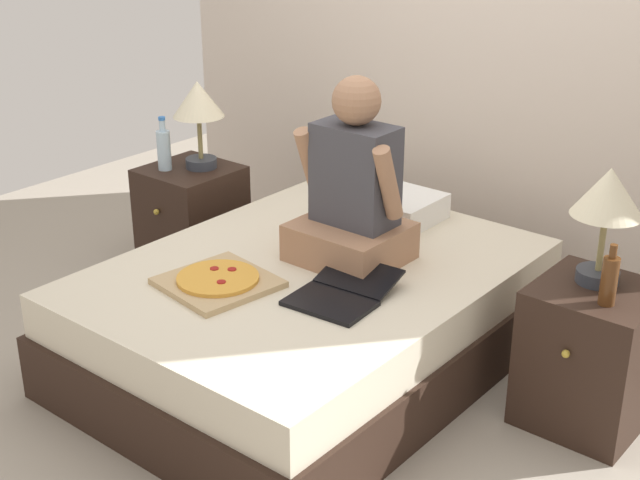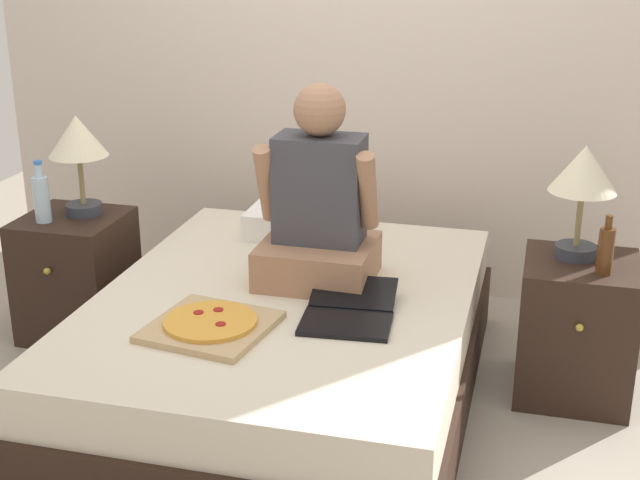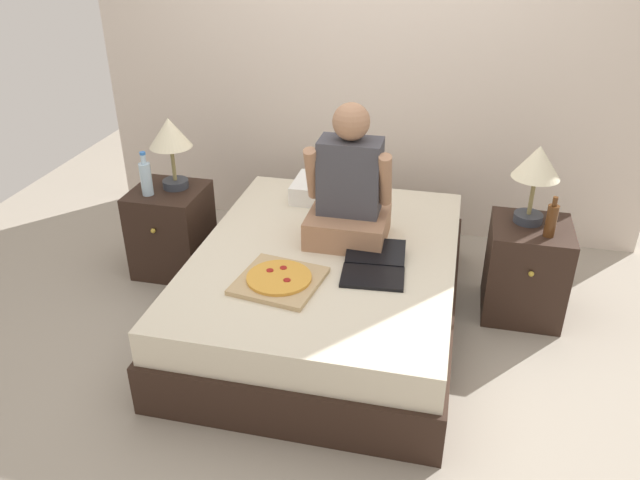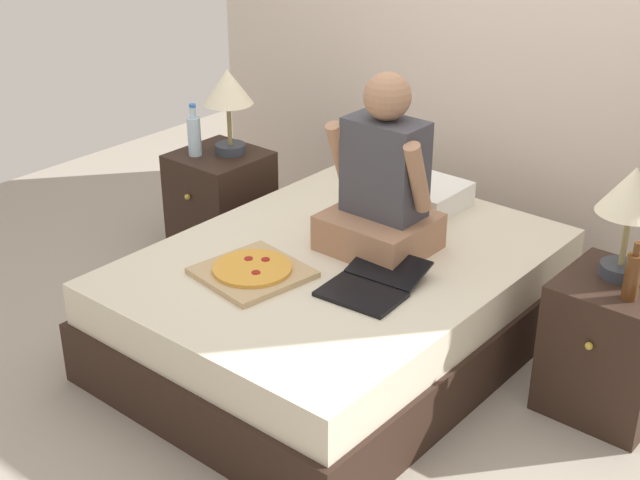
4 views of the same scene
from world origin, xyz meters
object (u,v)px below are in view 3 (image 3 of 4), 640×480
person_seated (349,192)px  pizza_box (279,280)px  nightstand_right (525,270)px  bed (326,287)px  beer_bottle (551,220)px  lamp_on_right_nightstand (537,168)px  laptop (374,268)px  water_bottle (146,178)px  nightstand_left (172,230)px  lamp_on_left_nightstand (170,138)px

person_seated → pizza_box: 0.66m
nightstand_right → pizza_box: size_ratio=1.24×
bed → beer_bottle: bearing=12.1°
bed → lamp_on_right_nightstand: (1.07, 0.40, 0.67)m
beer_bottle → pizza_box: bearing=-154.8°
pizza_box → bed: bearing=66.9°
beer_bottle → laptop: beer_bottle is taller
nightstand_right → beer_bottle: beer_bottle is taller
laptop → water_bottle: bearing=164.0°
water_bottle → lamp_on_right_nightstand: lamp_on_right_nightstand is taller
water_bottle → person_seated: 1.27m
nightstand_left → laptop: nightstand_left is taller
lamp_on_left_nightstand → person_seated: (1.15, -0.22, -0.14)m
water_bottle → laptop: water_bottle is taller
bed → nightstand_left: size_ratio=3.37×
nightstand_right → nightstand_left: bearing=180.0°
beer_bottle → pizza_box: beer_bottle is taller
bed → pizza_box: bearing=-113.1°
water_bottle → pizza_box: water_bottle is taller
bed → beer_bottle: size_ratio=8.29×
lamp_on_left_nightstand → beer_bottle: (2.23, -0.15, -0.23)m
lamp_on_left_nightstand → bed: bearing=-20.7°
nightstand_left → lamp_on_left_nightstand: lamp_on_left_nightstand is taller
nightstand_right → lamp_on_right_nightstand: size_ratio=1.26×
water_bottle → nightstand_right: size_ratio=0.49×
lamp_on_right_nightstand → beer_bottle: 0.29m
nightstand_left → water_bottle: 0.41m
beer_bottle → water_bottle: bearing=179.8°
laptop → lamp_on_left_nightstand: bearing=157.4°
water_bottle → person_seated: size_ratio=0.35×
person_seated → lamp_on_left_nightstand: bearing=169.0°
water_bottle → beer_bottle: water_bottle is taller
person_seated → beer_bottle: bearing=3.8°
bed → person_seated: size_ratio=2.44×
lamp_on_right_nightstand → lamp_on_left_nightstand: bearing=180.0°
bed → water_bottle: size_ratio=6.91×
laptop → person_seated: bearing=120.6°
laptop → pizza_box: bearing=-154.3°
lamp_on_left_nightstand → water_bottle: 0.28m
nightstand_right → person_seated: size_ratio=0.73×
nightstand_left → beer_bottle: size_ratio=2.46×
water_bottle → lamp_on_right_nightstand: (2.25, 0.14, 0.22)m
lamp_on_right_nightstand → pizza_box: size_ratio=0.99×
pizza_box → lamp_on_right_nightstand: bearing=32.2°
nightstand_right → beer_bottle: bearing=-55.0°
water_bottle → nightstand_right: bearing=2.3°
beer_bottle → person_seated: size_ratio=0.29×
nightstand_right → water_bottle: bearing=-177.7°
beer_bottle → nightstand_right: bearing=125.0°
laptop → lamp_on_right_nightstand: bearing=35.5°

